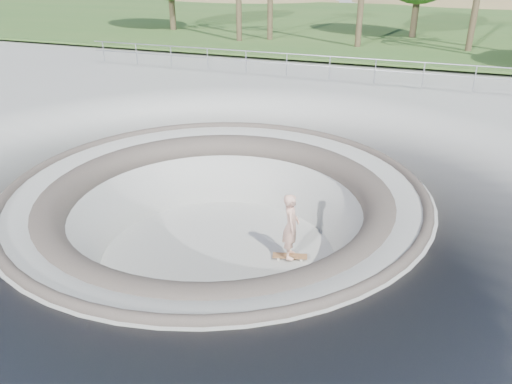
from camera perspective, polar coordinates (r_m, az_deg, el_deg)
ground at (r=12.30m, az=-4.54°, el=0.57°), size 180.00×180.00×0.00m
skate_bowl at (r=13.17m, az=-4.27°, el=-6.68°), size 14.00×14.00×4.10m
grass_strip at (r=44.62m, az=15.11°, el=18.14°), size 180.00×36.00×0.12m
distant_hills at (r=68.35m, az=20.06°, el=13.55°), size 103.20×45.00×28.60m
safety_railing at (r=23.04m, az=8.41°, el=13.90°), size 25.00×0.06×1.03m
skateboard at (r=12.93m, az=3.90°, el=-7.33°), size 0.92×0.48×0.09m
skater at (r=12.47m, az=4.02°, el=-3.88°), size 0.57×0.72×1.74m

